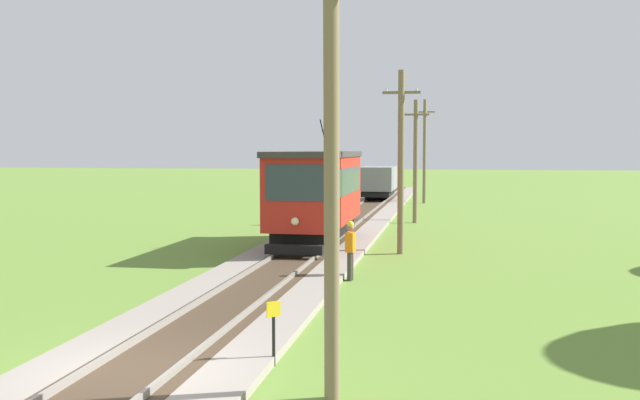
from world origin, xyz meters
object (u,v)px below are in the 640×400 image
object	(u,v)px
freight_car	(378,181)
track_worker	(350,248)
gravel_pile	(323,195)
utility_pole_foreground	(332,158)
utility_pole_near_tram	(401,160)
utility_pole_mid	(415,160)
trackside_signal_marker	(274,330)
utility_pole_far	(425,150)
red_tram	(317,193)

from	to	relation	value
freight_car	track_worker	distance (m)	31.96
gravel_pile	utility_pole_foreground	bearing A→B (deg)	-79.85
utility_pole_near_tram	track_worker	size ratio (longest dim) A/B	3.82
utility_pole_mid	trackside_signal_marker	world-z (taller)	utility_pole_mid
utility_pole_foreground	utility_pole_far	distance (m)	41.69
red_tram	trackside_signal_marker	size ratio (longest dim) A/B	7.24
gravel_pile	freight_car	bearing A→B (deg)	-8.91
freight_car	track_worker	xyz separation A→B (m)	(2.29, -31.87, -0.57)
utility_pole_foreground	track_worker	xyz separation A→B (m)	(-1.10, 10.24, -2.79)
freight_car	utility_pole_foreground	bearing A→B (deg)	-85.39
gravel_pile	utility_pole_mid	bearing A→B (deg)	-63.16
track_worker	utility_pole_mid	bearing A→B (deg)	93.04
utility_pole_near_tram	trackside_signal_marker	world-z (taller)	utility_pole_near_tram
red_tram	track_worker	size ratio (longest dim) A/B	4.79
trackside_signal_marker	track_worker	world-z (taller)	track_worker
red_tram	utility_pole_far	distance (m)	24.89
utility_pole_far	red_tram	bearing A→B (deg)	-97.85
gravel_pile	utility_pole_far	bearing A→B (deg)	-8.02
red_tram	trackside_signal_marker	xyz separation A→B (m)	(2.08, -15.50, -1.53)
trackside_signal_marker	utility_pole_near_tram	bearing A→B (deg)	84.78
red_tram	utility_pole_mid	bearing A→B (deg)	72.17
utility_pole_foreground	trackside_signal_marker	size ratio (longest dim) A/B	6.23
red_tram	trackside_signal_marker	distance (m)	15.71
red_tram	track_worker	bearing A→B (deg)	-71.54
red_tram	utility_pole_near_tram	size ratio (longest dim) A/B	1.25
red_tram	utility_pole_near_tram	xyz separation A→B (m)	(3.39, -1.15, 1.31)
utility_pole_foreground	utility_pole_far	bearing A→B (deg)	90.00
trackside_signal_marker	gravel_pile	world-z (taller)	trackside_signal_marker
utility_pole_far	track_worker	distance (m)	31.61
red_tram	utility_pole_mid	size ratio (longest dim) A/B	1.31
red_tram	utility_pole_far	xyz separation A→B (m)	(3.39, 24.61, 1.65)
freight_car	trackside_signal_marker	size ratio (longest dim) A/B	4.41
freight_car	utility_pole_near_tram	size ratio (longest dim) A/B	0.76
freight_car	utility_pole_far	world-z (taller)	utility_pole_far
utility_pole_far	utility_pole_mid	bearing A→B (deg)	-90.00
utility_pole_far	gravel_pile	world-z (taller)	utility_pole_far
utility_pole_foreground	utility_pole_near_tram	world-z (taller)	utility_pole_foreground
utility_pole_mid	gravel_pile	distance (m)	17.22
red_tram	gravel_pile	xyz separation A→B (m)	(-4.27, 25.68, -1.77)
freight_car	trackside_signal_marker	world-z (taller)	freight_car
freight_car	utility_pole_mid	xyz separation A→B (m)	(3.39, -14.47, 1.80)
freight_car	gravel_pile	world-z (taller)	freight_car
utility_pole_foreground	utility_pole_near_tram	xyz separation A→B (m)	(0.00, 15.94, -0.27)
utility_pole_near_tram	utility_pole_mid	bearing A→B (deg)	90.00
track_worker	utility_pole_near_tram	bearing A→B (deg)	85.73
utility_pole_mid	trackside_signal_marker	size ratio (longest dim) A/B	5.53
utility_pole_mid	gravel_pile	size ratio (longest dim) A/B	2.78
gravel_pile	track_worker	distance (m)	33.20
utility_pole_foreground	utility_pole_far	size ratio (longest dim) A/B	0.98
red_tram	gravel_pile	distance (m)	26.10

